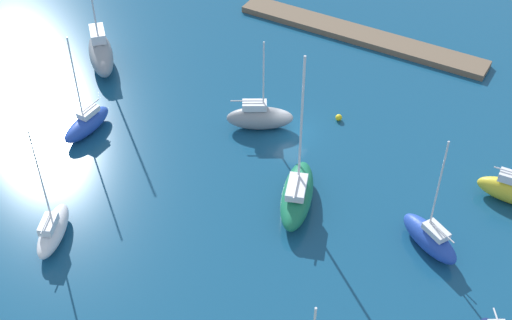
{
  "coord_description": "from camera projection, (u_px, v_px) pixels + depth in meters",
  "views": [
    {
      "loc": [
        -22.39,
        45.57,
        40.93
      ],
      "look_at": [
        0.0,
        6.49,
        1.5
      ],
      "focal_mm": 49.95,
      "sensor_mm": 36.0,
      "label": 1
    }
  ],
  "objects": [
    {
      "name": "water",
      "position": [
        291.0,
        132.0,
        65.09
      ],
      "size": [
        160.0,
        160.0,
        0.0
      ],
      "primitive_type": "plane",
      "color": "navy",
      "rests_on": "ground"
    },
    {
      "name": "pier_dock",
      "position": [
        360.0,
        35.0,
        77.13
      ],
      "size": [
        27.96,
        3.16,
        0.66
      ],
      "primitive_type": "cube",
      "color": "brown",
      "rests_on": "ground"
    },
    {
      "name": "sailboat_gray_lone_south",
      "position": [
        260.0,
        117.0,
        64.73
      ],
      "size": [
        6.21,
        4.66,
        9.18
      ],
      "rotation": [
        0.0,
        0.0,
        3.66
      ],
      "color": "gray",
      "rests_on": "water"
    },
    {
      "name": "sailboat_blue_near_pier",
      "position": [
        430.0,
        238.0,
        53.78
      ],
      "size": [
        5.83,
        4.41,
        10.33
      ],
      "rotation": [
        0.0,
        0.0,
        5.77
      ],
      "color": "#2347B2",
      "rests_on": "water"
    },
    {
      "name": "sailboat_green_outer_mooring",
      "position": [
        297.0,
        194.0,
        57.04
      ],
      "size": [
        4.9,
        8.23,
        14.1
      ],
      "rotation": [
        0.0,
        0.0,
        5.05
      ],
      "color": "#19724C",
      "rests_on": "water"
    },
    {
      "name": "sailboat_white_inner_mooring",
      "position": [
        53.0,
        230.0,
        54.49
      ],
      "size": [
        3.86,
        5.85,
        10.45
      ],
      "rotation": [
        0.0,
        0.0,
        5.13
      ],
      "color": "white",
      "rests_on": "water"
    },
    {
      "name": "sailboat_gray_west_end",
      "position": [
        101.0,
        52.0,
        72.12
      ],
      "size": [
        6.99,
        7.0,
        14.57
      ],
      "rotation": [
        0.0,
        0.0,
        2.35
      ],
      "color": "gray",
      "rests_on": "water"
    },
    {
      "name": "sailboat_blue_east_end",
      "position": [
        87.0,
        123.0,
        64.48
      ],
      "size": [
        1.87,
        5.64,
        10.14
      ],
      "rotation": [
        0.0,
        0.0,
        1.56
      ],
      "color": "#2347B2",
      "rests_on": "water"
    },
    {
      "name": "mooring_buoy_yellow",
      "position": [
        339.0,
        117.0,
        66.19
      ],
      "size": [
        0.63,
        0.63,
        0.63
      ],
      "primitive_type": "sphere",
      "color": "yellow",
      "rests_on": "water"
    }
  ]
}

